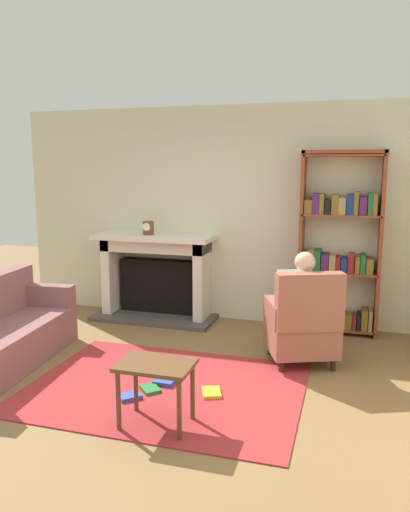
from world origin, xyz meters
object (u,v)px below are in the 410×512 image
seated_reader (301,301)px  side_table (156,374)px  sofa_floral (0,333)px  mantel_clock (148,228)px  fireplace (157,273)px  bookshelf (339,249)px  armchair_reading (303,324)px

seated_reader → side_table: 1.87m
sofa_floral → seated_reader: bearing=-76.8°
mantel_clock → side_table: (1.12, -2.52, -0.77)m
fireplace → bookshelf: 2.31m
fireplace → armchair_reading: fireplace is taller
mantel_clock → bookshelf: (2.33, 0.14, -0.19)m
mantel_clock → bookshelf: size_ratio=0.08×
armchair_reading → fireplace: bearing=-50.9°
mantel_clock → sofa_floral: mantel_clock is taller
seated_reader → sofa_floral: seated_reader is taller
side_table → fireplace: bearing=111.8°
armchair_reading → sofa_floral: armchair_reading is taller
fireplace → side_table: 2.83m
bookshelf → sofa_floral: 3.79m
fireplace → bookshelf: bearing=0.8°
armchair_reading → sofa_floral: 3.00m
armchair_reading → side_table: 1.79m
side_table → armchair_reading: bearing=58.2°
fireplace → sofa_floral: bearing=-114.4°
armchair_reading → sofa_floral: size_ratio=0.55×
sofa_floral → side_table: (1.94, -0.68, 0.10)m
seated_reader → armchair_reading: bearing=90.0°
armchair_reading → sofa_floral: bearing=-5.5°
mantel_clock → armchair_reading: 2.41m
armchair_reading → seated_reader: bearing=-90.0°
fireplace → mantel_clock: mantel_clock is taller
mantel_clock → sofa_floral: 2.20m
seated_reader → mantel_clock: bearing=-45.8°
fireplace → sofa_floral: size_ratio=0.89×
mantel_clock → armchair_reading: (2.06, -1.00, -0.76)m
fireplace → sofa_floral: (-0.89, -1.95, -0.26)m
mantel_clock → seated_reader: mantel_clock is taller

